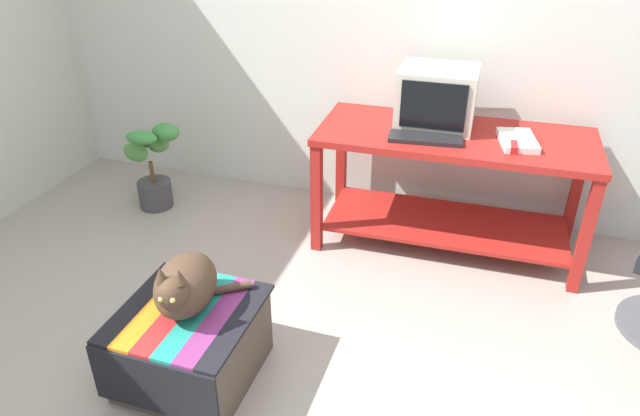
{
  "coord_description": "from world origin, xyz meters",
  "views": [
    {
      "loc": [
        0.72,
        -1.56,
        1.99
      ],
      "look_at": [
        -0.08,
        0.85,
        0.55
      ],
      "focal_mm": 32.76,
      "sensor_mm": 36.0,
      "label": 1
    }
  ],
  "objects_px": {
    "potted_plant": "(153,164)",
    "keyboard": "(425,138)",
    "desk": "(451,170)",
    "tv_monitor": "(437,98)",
    "stapler": "(514,147)",
    "ottoman_with_blanket": "(191,344)",
    "book": "(518,140)",
    "cat": "(185,285)"
  },
  "relations": [
    {
      "from": "ottoman_with_blanket",
      "to": "cat",
      "type": "bearing_deg",
      "value": 98.19
    },
    {
      "from": "stapler",
      "to": "ottoman_with_blanket",
      "type": "bearing_deg",
      "value": -137.58
    },
    {
      "from": "potted_plant",
      "to": "stapler",
      "type": "xyz_separation_m",
      "value": [
        2.26,
        0.0,
        0.43
      ]
    },
    {
      "from": "potted_plant",
      "to": "keyboard",
      "type": "bearing_deg",
      "value": -0.23
    },
    {
      "from": "desk",
      "to": "cat",
      "type": "bearing_deg",
      "value": -124.27
    },
    {
      "from": "book",
      "to": "stapler",
      "type": "xyz_separation_m",
      "value": [
        -0.02,
        -0.1,
        0.0
      ]
    },
    {
      "from": "desk",
      "to": "tv_monitor",
      "type": "distance_m",
      "value": 0.43
    },
    {
      "from": "tv_monitor",
      "to": "potted_plant",
      "type": "bearing_deg",
      "value": -174.13
    },
    {
      "from": "desk",
      "to": "potted_plant",
      "type": "xyz_separation_m",
      "value": [
        -1.94,
        -0.14,
        -0.18
      ]
    },
    {
      "from": "tv_monitor",
      "to": "ottoman_with_blanket",
      "type": "distance_m",
      "value": 1.9
    },
    {
      "from": "ottoman_with_blanket",
      "to": "tv_monitor",
      "type": "bearing_deg",
      "value": 63.38
    },
    {
      "from": "ottoman_with_blanket",
      "to": "potted_plant",
      "type": "height_order",
      "value": "potted_plant"
    },
    {
      "from": "keyboard",
      "to": "cat",
      "type": "relative_size",
      "value": 0.93
    },
    {
      "from": "book",
      "to": "stapler",
      "type": "distance_m",
      "value": 0.11
    },
    {
      "from": "keyboard",
      "to": "cat",
      "type": "height_order",
      "value": "keyboard"
    },
    {
      "from": "ottoman_with_blanket",
      "to": "potted_plant",
      "type": "relative_size",
      "value": 0.98
    },
    {
      "from": "keyboard",
      "to": "stapler",
      "type": "distance_m",
      "value": 0.47
    },
    {
      "from": "book",
      "to": "keyboard",
      "type": "bearing_deg",
      "value": -179.59
    },
    {
      "from": "potted_plant",
      "to": "desk",
      "type": "bearing_deg",
      "value": 4.24
    },
    {
      "from": "tv_monitor",
      "to": "keyboard",
      "type": "xyz_separation_m",
      "value": [
        -0.01,
        -0.25,
        -0.15
      ]
    },
    {
      "from": "tv_monitor",
      "to": "cat",
      "type": "height_order",
      "value": "tv_monitor"
    },
    {
      "from": "desk",
      "to": "potted_plant",
      "type": "relative_size",
      "value": 2.57
    },
    {
      "from": "book",
      "to": "ottoman_with_blanket",
      "type": "distance_m",
      "value": 2.0
    },
    {
      "from": "desk",
      "to": "cat",
      "type": "relative_size",
      "value": 3.65
    },
    {
      "from": "book",
      "to": "cat",
      "type": "relative_size",
      "value": 0.67
    },
    {
      "from": "keyboard",
      "to": "book",
      "type": "relative_size",
      "value": 1.38
    },
    {
      "from": "tv_monitor",
      "to": "stapler",
      "type": "height_order",
      "value": "tv_monitor"
    },
    {
      "from": "keyboard",
      "to": "cat",
      "type": "bearing_deg",
      "value": -127.77
    },
    {
      "from": "tv_monitor",
      "to": "potted_plant",
      "type": "xyz_separation_m",
      "value": [
        -1.8,
        -0.24,
        -0.57
      ]
    },
    {
      "from": "tv_monitor",
      "to": "keyboard",
      "type": "height_order",
      "value": "tv_monitor"
    },
    {
      "from": "cat",
      "to": "tv_monitor",
      "type": "bearing_deg",
      "value": 52.26
    },
    {
      "from": "desk",
      "to": "tv_monitor",
      "type": "relative_size",
      "value": 3.54
    },
    {
      "from": "tv_monitor",
      "to": "keyboard",
      "type": "distance_m",
      "value": 0.29
    },
    {
      "from": "book",
      "to": "ottoman_with_blanket",
      "type": "xyz_separation_m",
      "value": [
        -1.26,
        -1.44,
        -0.56
      ]
    },
    {
      "from": "cat",
      "to": "stapler",
      "type": "bearing_deg",
      "value": 35.79
    },
    {
      "from": "desk",
      "to": "ottoman_with_blanket",
      "type": "bearing_deg",
      "value": -123.77
    },
    {
      "from": "desk",
      "to": "cat",
      "type": "distance_m",
      "value": 1.73
    },
    {
      "from": "keyboard",
      "to": "ottoman_with_blanket",
      "type": "height_order",
      "value": "keyboard"
    },
    {
      "from": "keyboard",
      "to": "potted_plant",
      "type": "height_order",
      "value": "keyboard"
    },
    {
      "from": "potted_plant",
      "to": "stapler",
      "type": "distance_m",
      "value": 2.3
    },
    {
      "from": "keyboard",
      "to": "ottoman_with_blanket",
      "type": "xyz_separation_m",
      "value": [
        -0.78,
        -1.33,
        -0.56
      ]
    },
    {
      "from": "desk",
      "to": "keyboard",
      "type": "xyz_separation_m",
      "value": [
        -0.15,
        -0.15,
        0.24
      ]
    }
  ]
}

